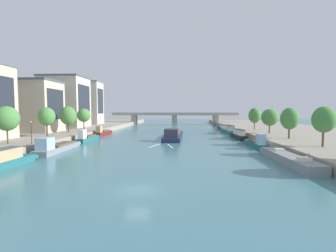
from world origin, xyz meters
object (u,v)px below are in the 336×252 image
at_px(tree_right_far, 270,117).
at_px(moored_boat_right_upstream, 238,135).
at_px(moored_boat_right_near, 288,159).
at_px(tree_left_by_lamp, 68,116).
at_px(barge_midriver, 173,135).
at_px(moored_boat_left_upstream, 103,132).
at_px(moored_boat_right_end, 222,128).
at_px(tree_right_past_mid, 324,120).
at_px(moored_boat_left_end, 87,138).
at_px(tree_right_by_lamp, 255,115).
at_px(moored_boat_left_far, 56,147).
at_px(bridge_far, 174,117).
at_px(tree_left_distant, 84,115).
at_px(tree_left_end_of_row, 47,117).
at_px(lamppost_left_bank, 31,131).
at_px(moored_boat_right_gap_after, 228,130).
at_px(tree_left_third, 7,119).
at_px(moored_boat_left_gap_after, 1,161).
at_px(tree_right_nearest, 290,119).
at_px(moored_boat_right_downstream, 256,143).

bearing_deg(tree_right_far, moored_boat_right_upstream, 170.19).
height_order(moored_boat_right_near, tree_left_by_lamp, tree_left_by_lamp).
height_order(barge_midriver, tree_right_far, tree_right_far).
distance_m(moored_boat_left_upstream, tree_left_by_lamp, 12.26).
height_order(moored_boat_right_end, tree_right_past_mid, tree_right_past_mid).
bearing_deg(moored_boat_left_end, tree_right_by_lamp, 22.22).
height_order(moored_boat_left_far, bridge_far, bridge_far).
relative_size(moored_boat_left_far, tree_left_distant, 2.15).
xyz_separation_m(barge_midriver, tree_left_end_of_row, (-30.04, -11.83, 5.53)).
height_order(tree_right_past_mid, tree_right_by_lamp, tree_right_by_lamp).
xyz_separation_m(moored_boat_left_end, tree_left_end_of_row, (-8.11, -4.47, 5.56)).
bearing_deg(tree_left_distant, moored_boat_left_far, -75.44).
xyz_separation_m(moored_boat_left_end, lamppost_left_bank, (-3.84, -16.82, 3.13)).
distance_m(moored_boat_right_end, tree_right_by_lamp, 21.11).
height_order(lamppost_left_bank, bridge_far, bridge_far).
distance_m(tree_left_end_of_row, tree_right_by_lamp, 61.19).
distance_m(moored_boat_left_far, tree_right_by_lamp, 59.65).
distance_m(moored_boat_right_gap_after, bridge_far, 51.96).
bearing_deg(tree_left_distant, tree_left_third, -89.57).
bearing_deg(bridge_far, tree_right_far, -66.53).
xyz_separation_m(tree_right_past_mid, lamppost_left_bank, (-52.47, 0.71, -2.35)).
height_order(moored_boat_left_upstream, tree_right_by_lamp, tree_right_by_lamp).
relative_size(moored_boat_left_upstream, tree_left_by_lamp, 1.52).
relative_size(moored_boat_right_near, tree_right_by_lamp, 2.30).
height_order(moored_boat_right_upstream, tree_right_past_mid, tree_right_past_mid).
relative_size(moored_boat_left_end, tree_right_by_lamp, 1.59).
bearing_deg(tree_left_third, tree_left_distant, 90.43).
xyz_separation_m(moored_boat_left_gap_after, moored_boat_left_end, (0.15, 29.00, -0.20)).
bearing_deg(tree_right_by_lamp, moored_boat_right_gap_after, 153.50).
xyz_separation_m(tree_left_third, tree_right_past_mid, (56.91, -0.34, -0.05)).
bearing_deg(tree_right_past_mid, moored_boat_left_far, 177.41).
bearing_deg(barge_midriver, tree_left_by_lamp, -176.77).
relative_size(moored_boat_right_end, tree_right_nearest, 1.70).
xyz_separation_m(moored_boat_left_upstream, tree_left_by_lamp, (-7.15, -8.30, 5.49)).
distance_m(moored_boat_right_gap_after, tree_left_distant, 49.50).
relative_size(moored_boat_left_far, moored_boat_right_end, 1.27).
bearing_deg(moored_boat_left_end, tree_left_end_of_row, -151.12).
relative_size(tree_left_distant, tree_right_far, 1.03).
bearing_deg(bridge_far, moored_boat_left_gap_after, -101.41).
bearing_deg(moored_boat_left_far, tree_right_past_mid, -2.59).
bearing_deg(tree_right_far, moored_boat_right_downstream, -119.28).
relative_size(moored_boat_right_downstream, tree_left_end_of_row, 1.60).
bearing_deg(moored_boat_right_downstream, tree_right_past_mid, -52.45).
distance_m(barge_midriver, moored_boat_right_downstream, 23.61).
bearing_deg(tree_left_third, tree_right_nearest, 11.73).
bearing_deg(tree_right_past_mid, moored_boat_right_near, -146.17).
distance_m(moored_boat_right_downstream, tree_left_third, 50.22).
relative_size(moored_boat_left_end, tree_left_third, 1.59).
distance_m(moored_boat_right_near, moored_boat_right_downstream, 15.85).
height_order(tree_left_end_of_row, tree_left_by_lamp, tree_left_by_lamp).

